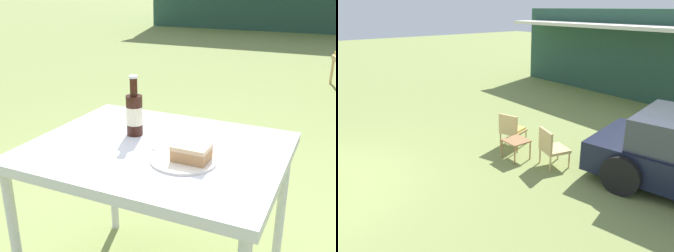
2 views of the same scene
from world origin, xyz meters
The scene contains 4 objects.
cabin_building centered at (-0.75, 11.97, 1.55)m, with size 9.01×4.77×3.08m.
wicker_chair_cushioned centered at (0.71, 4.26, 0.44)m, with size 0.62×0.62×0.82m.
wicker_chair_plain centered at (2.02, 4.24, 0.45)m, with size 0.61×0.61×0.82m.
garden_side_table centered at (1.29, 3.90, 0.39)m, with size 0.49×0.48×0.44m.
Camera 2 is at (6.30, -0.27, 3.13)m, focal length 35.00 mm.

